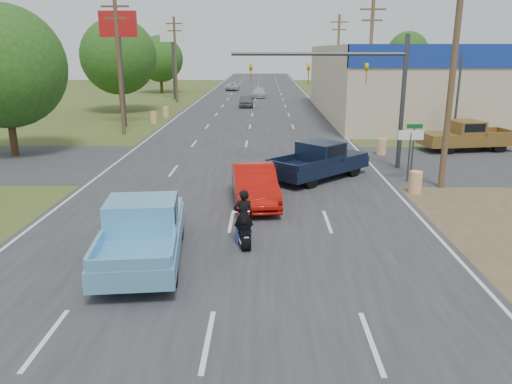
{
  "coord_description": "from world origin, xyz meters",
  "views": [
    {
      "loc": [
        1.23,
        -9.66,
        6.19
      ],
      "look_at": [
        0.94,
        7.5,
        1.3
      ],
      "focal_mm": 35.0,
      "sensor_mm": 36.0,
      "label": 1
    }
  ],
  "objects_px": {
    "motorcycle": "(244,233)",
    "blue_pickup": "(143,229)",
    "distant_car_white": "(233,87)",
    "red_convertible": "(255,185)",
    "distant_car_silver": "(259,93)",
    "navy_pickup": "(321,160)",
    "brown_pickup": "(464,136)",
    "distant_car_grey": "(246,101)",
    "rider": "(243,219)"
  },
  "relations": [
    {
      "from": "blue_pickup",
      "to": "brown_pickup",
      "type": "bearing_deg",
      "value": 40.36
    },
    {
      "from": "motorcycle",
      "to": "distant_car_silver",
      "type": "relative_size",
      "value": 0.42
    },
    {
      "from": "distant_car_grey",
      "to": "distant_car_silver",
      "type": "bearing_deg",
      "value": 81.97
    },
    {
      "from": "blue_pickup",
      "to": "distant_car_white",
      "type": "bearing_deg",
      "value": 84.68
    },
    {
      "from": "navy_pickup",
      "to": "distant_car_silver",
      "type": "relative_size",
      "value": 1.22
    },
    {
      "from": "motorcycle",
      "to": "rider",
      "type": "height_order",
      "value": "rider"
    },
    {
      "from": "red_convertible",
      "to": "distant_car_silver",
      "type": "height_order",
      "value": "red_convertible"
    },
    {
      "from": "red_convertible",
      "to": "navy_pickup",
      "type": "bearing_deg",
      "value": 46.54
    },
    {
      "from": "rider",
      "to": "distant_car_silver",
      "type": "relative_size",
      "value": 0.4
    },
    {
      "from": "motorcycle",
      "to": "distant_car_white",
      "type": "relative_size",
      "value": 0.44
    },
    {
      "from": "red_convertible",
      "to": "distant_car_white",
      "type": "distance_m",
      "value": 60.99
    },
    {
      "from": "red_convertible",
      "to": "distant_car_grey",
      "type": "height_order",
      "value": "red_convertible"
    },
    {
      "from": "brown_pickup",
      "to": "distant_car_grey",
      "type": "bearing_deg",
      "value": 20.38
    },
    {
      "from": "red_convertible",
      "to": "blue_pickup",
      "type": "height_order",
      "value": "blue_pickup"
    },
    {
      "from": "blue_pickup",
      "to": "distant_car_silver",
      "type": "relative_size",
      "value": 1.35
    },
    {
      "from": "motorcycle",
      "to": "blue_pickup",
      "type": "bearing_deg",
      "value": -167.68
    },
    {
      "from": "red_convertible",
      "to": "motorcycle",
      "type": "relative_size",
      "value": 2.59
    },
    {
      "from": "brown_pickup",
      "to": "motorcycle",
      "type": "bearing_deg",
      "value": 130.57
    },
    {
      "from": "blue_pickup",
      "to": "distant_car_silver",
      "type": "xyz_separation_m",
      "value": [
        2.87,
        54.46,
        -0.32
      ]
    },
    {
      "from": "distant_car_white",
      "to": "distant_car_silver",
      "type": "bearing_deg",
      "value": 111.75
    },
    {
      "from": "distant_car_grey",
      "to": "distant_car_white",
      "type": "distance_m",
      "value": 24.13
    },
    {
      "from": "motorcycle",
      "to": "brown_pickup",
      "type": "height_order",
      "value": "brown_pickup"
    },
    {
      "from": "blue_pickup",
      "to": "distant_car_grey",
      "type": "relative_size",
      "value": 1.49
    },
    {
      "from": "navy_pickup",
      "to": "distant_car_silver",
      "type": "xyz_separation_m",
      "value": [
        -3.59,
        44.29,
        -0.28
      ]
    },
    {
      "from": "navy_pickup",
      "to": "distant_car_grey",
      "type": "distance_m",
      "value": 32.92
    },
    {
      "from": "red_convertible",
      "to": "distant_car_grey",
      "type": "xyz_separation_m",
      "value": [
        -1.69,
        36.87,
        -0.11
      ]
    },
    {
      "from": "blue_pickup",
      "to": "navy_pickup",
      "type": "xyz_separation_m",
      "value": [
        6.46,
        10.17,
        -0.04
      ]
    },
    {
      "from": "rider",
      "to": "distant_car_white",
      "type": "bearing_deg",
      "value": -95.9
    },
    {
      "from": "red_convertible",
      "to": "navy_pickup",
      "type": "height_order",
      "value": "navy_pickup"
    },
    {
      "from": "rider",
      "to": "distant_car_white",
      "type": "distance_m",
      "value": 65.56
    },
    {
      "from": "brown_pickup",
      "to": "distant_car_grey",
      "type": "height_order",
      "value": "brown_pickup"
    },
    {
      "from": "rider",
      "to": "brown_pickup",
      "type": "xyz_separation_m",
      "value": [
        13.38,
        16.26,
        0.07
      ]
    },
    {
      "from": "motorcycle",
      "to": "distant_car_grey",
      "type": "distance_m",
      "value": 41.52
    },
    {
      "from": "blue_pickup",
      "to": "distant_car_white",
      "type": "distance_m",
      "value": 66.68
    },
    {
      "from": "red_convertible",
      "to": "distant_car_silver",
      "type": "distance_m",
      "value": 48.61
    },
    {
      "from": "rider",
      "to": "distant_car_silver",
      "type": "xyz_separation_m",
      "value": [
        -0.12,
        53.21,
        -0.24
      ]
    },
    {
      "from": "distant_car_silver",
      "to": "red_convertible",
      "type": "bearing_deg",
      "value": -88.83
    },
    {
      "from": "distant_car_grey",
      "to": "brown_pickup",
      "type": "bearing_deg",
      "value": -61.25
    },
    {
      "from": "blue_pickup",
      "to": "distant_car_silver",
      "type": "bearing_deg",
      "value": 80.41
    },
    {
      "from": "motorcycle",
      "to": "red_convertible",
      "type": "bearing_deg",
      "value": 76.98
    },
    {
      "from": "distant_car_silver",
      "to": "distant_car_white",
      "type": "bearing_deg",
      "value": 110.26
    },
    {
      "from": "blue_pickup",
      "to": "navy_pickup",
      "type": "bearing_deg",
      "value": 51.0
    },
    {
      "from": "brown_pickup",
      "to": "distant_car_silver",
      "type": "height_order",
      "value": "brown_pickup"
    },
    {
      "from": "motorcycle",
      "to": "navy_pickup",
      "type": "bearing_deg",
      "value": 59.06
    },
    {
      "from": "rider",
      "to": "navy_pickup",
      "type": "relative_size",
      "value": 0.33
    },
    {
      "from": "red_convertible",
      "to": "motorcycle",
      "type": "height_order",
      "value": "red_convertible"
    },
    {
      "from": "navy_pickup",
      "to": "distant_car_grey",
      "type": "xyz_separation_m",
      "value": [
        -4.89,
        32.55,
        -0.24
      ]
    },
    {
      "from": "red_convertible",
      "to": "distant_car_grey",
      "type": "bearing_deg",
      "value": 85.72
    },
    {
      "from": "motorcycle",
      "to": "navy_pickup",
      "type": "distance_m",
      "value": 9.61
    },
    {
      "from": "blue_pickup",
      "to": "distant_car_grey",
      "type": "height_order",
      "value": "blue_pickup"
    }
  ]
}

